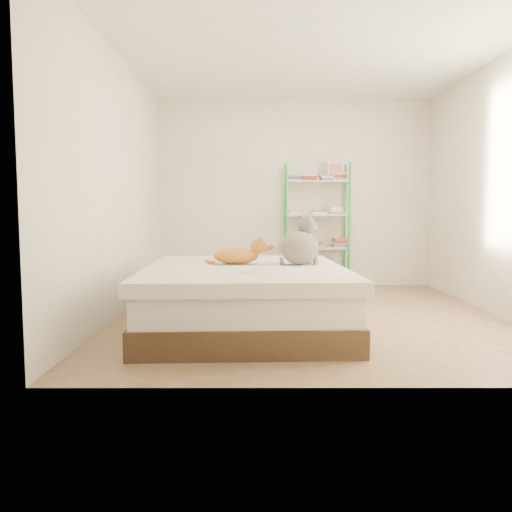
{
  "coord_description": "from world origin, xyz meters",
  "views": [
    {
      "loc": [
        -0.54,
        -4.97,
        1.03
      ],
      "look_at": [
        -0.54,
        -0.23,
        0.62
      ],
      "focal_mm": 35.0,
      "sensor_mm": 36.0,
      "label": 1
    }
  ],
  "objects_px": {
    "grey_cat": "(300,240)",
    "white_bin": "(222,272)",
    "shelf_unit": "(317,222)",
    "orange_cat": "(236,253)",
    "cardboard_box": "(314,281)",
    "bed": "(245,297)"
  },
  "relations": [
    {
      "from": "grey_cat",
      "to": "white_bin",
      "type": "xyz_separation_m",
      "value": [
        -0.87,
        2.27,
        -0.57
      ]
    },
    {
      "from": "shelf_unit",
      "to": "orange_cat",
      "type": "bearing_deg",
      "value": -114.55
    },
    {
      "from": "orange_cat",
      "to": "white_bin",
      "type": "distance_m",
      "value": 2.28
    },
    {
      "from": "shelf_unit",
      "to": "cardboard_box",
      "type": "xyz_separation_m",
      "value": [
        -0.12,
        -0.69,
        -0.73
      ]
    },
    {
      "from": "orange_cat",
      "to": "shelf_unit",
      "type": "xyz_separation_m",
      "value": [
        1.03,
        2.25,
        0.25
      ]
    },
    {
      "from": "grey_cat",
      "to": "cardboard_box",
      "type": "xyz_separation_m",
      "value": [
        0.32,
        1.61,
        -0.6
      ]
    },
    {
      "from": "orange_cat",
      "to": "white_bin",
      "type": "bearing_deg",
      "value": 96.35
    },
    {
      "from": "white_bin",
      "to": "shelf_unit",
      "type": "bearing_deg",
      "value": 1.36
    },
    {
      "from": "cardboard_box",
      "to": "shelf_unit",
      "type": "bearing_deg",
      "value": 106.77
    },
    {
      "from": "orange_cat",
      "to": "bed",
      "type": "bearing_deg",
      "value": -64.01
    },
    {
      "from": "bed",
      "to": "orange_cat",
      "type": "xyz_separation_m",
      "value": [
        -0.09,
        0.17,
        0.38
      ]
    },
    {
      "from": "shelf_unit",
      "to": "white_bin",
      "type": "height_order",
      "value": "shelf_unit"
    },
    {
      "from": "bed",
      "to": "cardboard_box",
      "type": "height_order",
      "value": "bed"
    },
    {
      "from": "bed",
      "to": "cardboard_box",
      "type": "bearing_deg",
      "value": 62.38
    },
    {
      "from": "grey_cat",
      "to": "white_bin",
      "type": "relative_size",
      "value": 1.09
    },
    {
      "from": "orange_cat",
      "to": "white_bin",
      "type": "relative_size",
      "value": 1.2
    },
    {
      "from": "bed",
      "to": "white_bin",
      "type": "bearing_deg",
      "value": 96.7
    },
    {
      "from": "bed",
      "to": "grey_cat",
      "type": "bearing_deg",
      "value": 10.66
    },
    {
      "from": "bed",
      "to": "white_bin",
      "type": "relative_size",
      "value": 5.43
    },
    {
      "from": "orange_cat",
      "to": "cardboard_box",
      "type": "relative_size",
      "value": 0.76
    },
    {
      "from": "cardboard_box",
      "to": "white_bin",
      "type": "distance_m",
      "value": 1.36
    },
    {
      "from": "bed",
      "to": "white_bin",
      "type": "distance_m",
      "value": 2.41
    }
  ]
}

